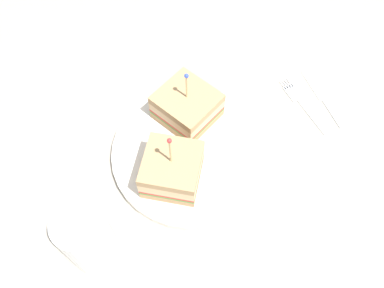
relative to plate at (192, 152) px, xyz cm
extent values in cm
cube|color=#9E9384|center=(0.00, 0.00, -1.69)|extent=(112.83, 112.83, 2.00)
cylinder|color=silver|center=(0.00, 0.00, 0.00)|extent=(26.17, 26.17, 1.38)
cube|color=tan|center=(3.56, 4.55, 1.40)|extent=(10.54, 10.61, 1.42)
cube|color=#478438|center=(3.56, 4.55, 2.31)|extent=(10.54, 10.61, 0.40)
cube|color=red|center=(3.56, 4.55, 2.76)|extent=(10.54, 10.61, 0.50)
cube|color=#E0B784|center=(3.56, 4.55, 3.97)|extent=(10.54, 10.61, 1.92)
cube|color=tan|center=(3.56, 4.55, 5.64)|extent=(10.54, 10.61, 1.42)
cylinder|color=tan|center=(3.56, 4.55, 8.80)|extent=(0.30, 0.30, 6.32)
sphere|color=red|center=(3.56, 4.55, 11.96)|extent=(0.70, 0.70, 0.70)
cube|color=tan|center=(0.14, -6.93, 1.38)|extent=(12.53, 12.56, 1.38)
cube|color=#478438|center=(0.14, -6.93, 2.27)|extent=(12.53, 12.56, 0.40)
cube|color=red|center=(0.14, -6.93, 2.72)|extent=(12.53, 12.56, 0.50)
cube|color=#E0B784|center=(0.14, -6.93, 3.78)|extent=(12.53, 12.56, 1.63)
cube|color=tan|center=(0.14, -6.93, 5.28)|extent=(12.53, 12.56, 1.38)
cylinder|color=tan|center=(0.14, -6.93, 8.16)|extent=(0.30, 0.30, 5.76)
sphere|color=blue|center=(0.14, -6.93, 11.04)|extent=(0.70, 0.70, 0.70)
cylinder|color=silver|center=(15.73, 14.22, 3.11)|extent=(5.97, 5.97, 7.59)
cylinder|color=white|center=(15.73, 14.22, 5.20)|extent=(6.79, 6.79, 11.78)
cube|color=silver|center=(-21.65, -4.91, -0.51)|extent=(3.26, 7.74, 0.35)
cube|color=silver|center=(-19.70, -10.37, -0.51)|extent=(3.28, 4.13, 0.35)
cube|color=silver|center=(-19.67, -12.69, -0.51)|extent=(0.84, 1.94, 0.35)
cube|color=silver|center=(-19.20, -12.53, -0.51)|extent=(0.84, 1.94, 0.35)
cube|color=silver|center=(-18.73, -12.36, -0.51)|extent=(0.84, 1.94, 0.35)
cube|color=silver|center=(-18.26, -12.19, -0.51)|extent=(0.84, 1.94, 0.35)
cube|color=silver|center=(-25.23, -5.99, -0.51)|extent=(2.35, 7.99, 0.35)
cube|color=silver|center=(-23.96, -11.68, -0.51)|extent=(2.99, 7.16, 0.24)
camera|label=1|loc=(3.85, 32.11, 57.78)|focal=37.84mm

